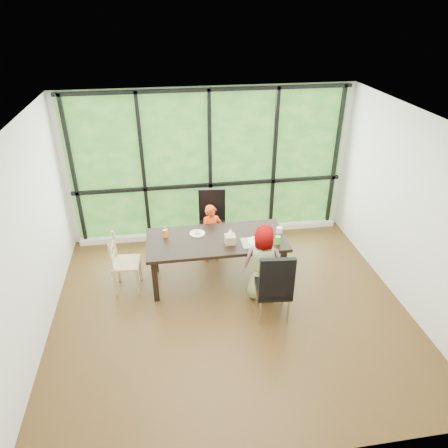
{
  "coord_description": "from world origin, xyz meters",
  "views": [
    {
      "loc": [
        -0.81,
        -4.52,
        3.97
      ],
      "look_at": [
        0.0,
        0.65,
        1.05
      ],
      "focal_mm": 32.99,
      "sensor_mm": 36.0,
      "label": 1
    }
  ],
  "objects": [
    {
      "name": "straw_pink",
      "position": [
        0.78,
        0.47,
        0.91
      ],
      "size": [
        0.01,
        0.04,
        0.2
      ],
      "primitive_type": "cylinder",
      "rotation": [
        0.14,
        0.0,
        0.0
      ],
      "color": "pink",
      "rests_on": "green_cup"
    },
    {
      "name": "crepe_rolls_far",
      "position": [
        -0.37,
        0.94,
        0.78
      ],
      "size": [
        0.1,
        0.12,
        0.04
      ],
      "primitive_type": null,
      "color": "tan",
      "rests_on": "plate_far"
    },
    {
      "name": "plate_near",
      "position": [
        0.48,
        0.57,
        0.76
      ],
      "size": [
        0.27,
        0.27,
        0.02
      ],
      "primitive_type": "cylinder",
      "color": "white",
      "rests_on": "dining_table"
    },
    {
      "name": "tissue",
      "position": [
        0.09,
        0.59,
        0.94
      ],
      "size": [
        0.12,
        0.12,
        0.11
      ],
      "primitive_type": "cone",
      "color": "white",
      "rests_on": "tissue_box"
    },
    {
      "name": "window_sill",
      "position": [
        0.0,
        2.15,
        0.05
      ],
      "size": [
        4.8,
        0.12,
        0.1
      ],
      "primitive_type": "cube",
      "color": "silver",
      "rests_on": "ground"
    },
    {
      "name": "window_mullions",
      "position": [
        0.0,
        2.19,
        1.35
      ],
      "size": [
        4.8,
        0.06,
        2.65
      ],
      "primitive_type": null,
      "color": "black",
      "rests_on": "back_wall"
    },
    {
      "name": "chair_window_leather",
      "position": [
        -0.04,
        1.64,
        0.54
      ],
      "size": [
        0.51,
        0.51,
        1.08
      ],
      "primitive_type": "cube",
      "rotation": [
        0.0,
        0.0,
        -0.11
      ],
      "color": "black",
      "rests_on": "ground"
    },
    {
      "name": "placemat",
      "position": [
        0.46,
        0.55,
        0.75
      ],
      "size": [
        0.41,
        0.3,
        0.01
      ],
      "primitive_type": "cube",
      "color": "tan",
      "rests_on": "dining_table"
    },
    {
      "name": "child_older",
      "position": [
        0.52,
        0.22,
        0.6
      ],
      "size": [
        0.66,
        0.52,
        1.2
      ],
      "primitive_type": "imported",
      "rotation": [
        0.0,
        0.0,
        2.87
      ],
      "color": "slate",
      "rests_on": "ground"
    },
    {
      "name": "foliage_backdrop",
      "position": [
        0.0,
        2.23,
        1.35
      ],
      "size": [
        4.8,
        0.02,
        2.65
      ],
      "primitive_type": "cube",
      "color": "#1B5218",
      "rests_on": "back_wall"
    },
    {
      "name": "chair_interior_leather",
      "position": [
        0.55,
        -0.21,
        0.54
      ],
      "size": [
        0.5,
        0.5,
        1.08
      ],
      "primitive_type": "cube",
      "rotation": [
        0.0,
        0.0,
        3.04
      ],
      "color": "black",
      "rests_on": "ground"
    },
    {
      "name": "ground",
      "position": [
        0.0,
        0.0,
        0.0
      ],
      "size": [
        5.0,
        5.0,
        0.0
      ],
      "primitive_type": "plane",
      "color": "black",
      "rests_on": "ground"
    },
    {
      "name": "child_toddler",
      "position": [
        -0.1,
        1.32,
        0.51
      ],
      "size": [
        0.41,
        0.31,
        1.02
      ],
      "primitive_type": "imported",
      "rotation": [
        0.0,
        0.0,
        0.19
      ],
      "color": "red",
      "rests_on": "ground"
    },
    {
      "name": "crepe_rolls_near",
      "position": [
        0.48,
        0.57,
        0.79
      ],
      "size": [
        0.1,
        0.12,
        0.04
      ],
      "primitive_type": null,
      "color": "tan",
      "rests_on": "plate_near"
    },
    {
      "name": "tissue_box",
      "position": [
        0.09,
        0.59,
        0.82
      ],
      "size": [
        0.15,
        0.15,
        0.13
      ],
      "primitive_type": "cube",
      "color": "tan",
      "rests_on": "dining_table"
    },
    {
      "name": "dining_table",
      "position": [
        -0.1,
        0.75,
        0.38
      ],
      "size": [
        2.13,
        1.01,
        0.75
      ],
      "primitive_type": "cube",
      "rotation": [
        0.0,
        0.0,
        0.03
      ],
      "color": "black",
      "rests_on": "ground"
    },
    {
      "name": "green_cup",
      "position": [
        0.78,
        0.47,
        0.81
      ],
      "size": [
        0.08,
        0.08,
        0.12
      ],
      "primitive_type": "cylinder",
      "color": "#40D333",
      "rests_on": "dining_table"
    },
    {
      "name": "plate_far",
      "position": [
        -0.37,
        0.94,
        0.76
      ],
      "size": [
        0.24,
        0.24,
        0.01
      ],
      "primitive_type": "cylinder",
      "color": "white",
      "rests_on": "dining_table"
    },
    {
      "name": "straw_white",
      "position": [
        -0.85,
        0.92,
        0.91
      ],
      "size": [
        0.01,
        0.04,
        0.2
      ],
      "primitive_type": "cylinder",
      "rotation": [
        0.14,
        0.0,
        0.0
      ],
      "color": "white",
      "rests_on": "orange_cup"
    },
    {
      "name": "back_wall",
      "position": [
        0.0,
        2.25,
        1.35
      ],
      "size": [
        5.0,
        0.0,
        5.0
      ],
      "primitive_type": "plane",
      "rotation": [
        1.57,
        0.0,
        0.0
      ],
      "color": "silver",
      "rests_on": "ground"
    },
    {
      "name": "white_mug",
      "position": [
        0.89,
        0.77,
        0.8
      ],
      "size": [
        0.09,
        0.09,
        0.09
      ],
      "primitive_type": "cylinder",
      "color": "white",
      "rests_on": "dining_table"
    },
    {
      "name": "orange_cup",
      "position": [
        -0.85,
        0.92,
        0.81
      ],
      "size": [
        0.08,
        0.08,
        0.12
      ],
      "primitive_type": "cylinder",
      "color": "orange",
      "rests_on": "dining_table"
    },
    {
      "name": "chair_end_beech",
      "position": [
        -1.47,
        0.75,
        0.45
      ],
      "size": [
        0.43,
        0.45,
        0.9
      ],
      "primitive_type": "cube",
      "rotation": [
        0.0,
        0.0,
        1.49
      ],
      "color": "#A17F5C",
      "rests_on": "ground"
    }
  ]
}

